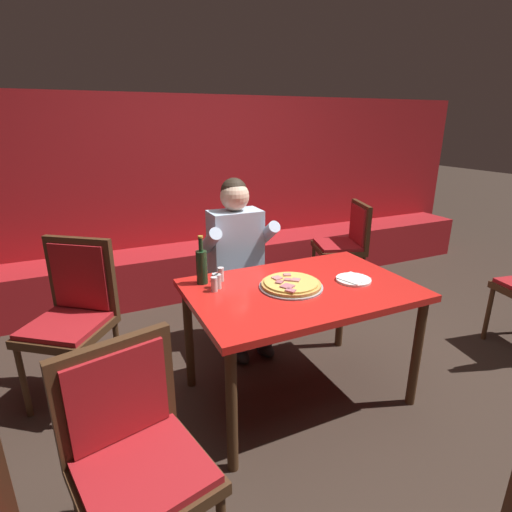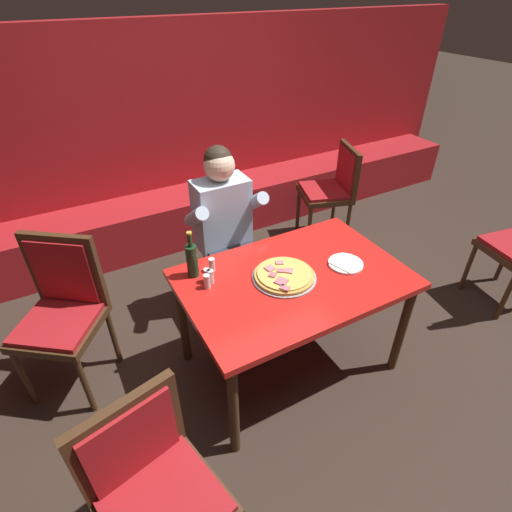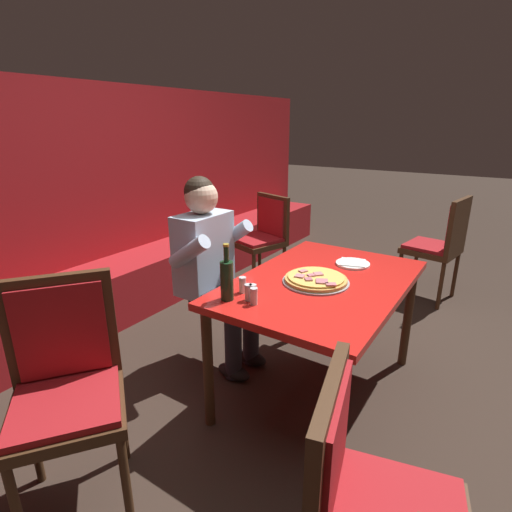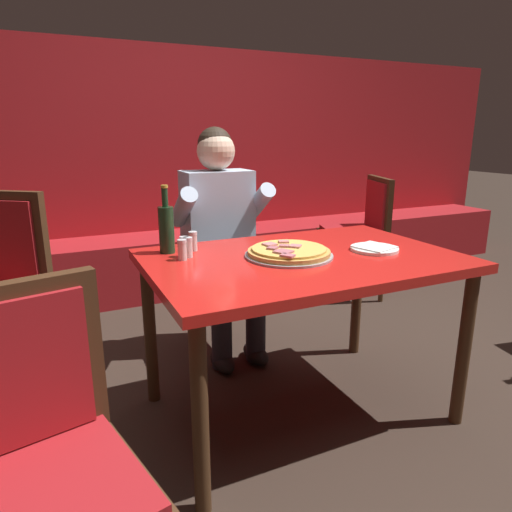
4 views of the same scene
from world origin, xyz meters
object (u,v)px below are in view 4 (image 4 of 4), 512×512
Objects in this scene: main_dining_table at (302,274)px; shaker_black_pepper at (182,251)px; diner_seated_blue_shirt at (223,233)px; beer_bottle at (166,228)px; shaker_parmesan at (193,242)px; shaker_oregano at (188,248)px; shaker_red_pepper_flakes at (184,248)px; dining_chair_far_right at (28,462)px; dining_chair_far_left at (361,226)px; plate_white_paper at (374,248)px; pizza at (289,252)px.

shaker_black_pepper reaches higher than main_dining_table.
shaker_black_pepper is 0.70m from diner_seated_blue_shirt.
beer_bottle is 0.13m from shaker_parmesan.
shaker_oregano reaches higher than main_dining_table.
shaker_oregano is (0.06, -0.11, -0.07)m from beer_bottle.
dining_chair_far_right is (-0.60, -0.83, -0.23)m from shaker_red_pepper_flakes.
dining_chair_far_left is at bearing 30.80° from shaker_oregano.
shaker_oregano is at bearing 163.31° from plate_white_paper.
beer_bottle is (-0.50, 0.30, 0.19)m from main_dining_table.
pizza is at bearing 170.04° from plate_white_paper.
shaker_oregano reaches higher than pizza.
shaker_red_pepper_flakes is (-0.79, 0.25, 0.03)m from plate_white_paper.
shaker_parmesan and shaker_black_pepper have the same top height.
shaker_red_pepper_flakes is 1.00× the size of shaker_black_pepper.
shaker_parmesan is at bearing -151.02° from dining_chair_far_left.
pizza is 1.74m from dining_chair_far_left.
shaker_parmesan is at bearing -8.15° from beer_bottle.
plate_white_paper is 0.83m from shaker_red_pepper_flakes.
dining_chair_far_left is (1.70, 1.02, -0.23)m from shaker_black_pepper.
beer_bottle reaches higher than plate_white_paper.
diner_seated_blue_shirt is 1.67m from dining_chair_far_right.
pizza is 1.27× the size of beer_bottle.
pizza reaches higher than main_dining_table.
shaker_parmesan is 0.07× the size of diner_seated_blue_shirt.
dining_chair_far_left is at bearing 30.13° from shaker_red_pepper_flakes.
main_dining_table is at bearing -22.17° from shaker_oregano.
main_dining_table is at bearing 171.10° from plate_white_paper.
main_dining_table is at bearing -15.79° from pizza.
dining_chair_far_right is (-0.56, -0.92, -0.30)m from beer_bottle.
shaker_parmesan is 0.54m from diner_seated_blue_shirt.
plate_white_paper is 0.81m from shaker_oregano.
diner_seated_blue_shirt is (0.42, 0.42, -0.14)m from beer_bottle.
shaker_parmesan is 1.00× the size of shaker_oregano.
beer_bottle is 0.13m from shaker_red_pepper_flakes.
dining_chair_far_left is at bearing 19.13° from diner_seated_blue_shirt.
dining_chair_far_right is (-1.06, -0.63, -0.11)m from main_dining_table.
diner_seated_blue_shirt is (0.39, 0.57, -0.07)m from shaker_black_pepper.
plate_white_paper is 2.44× the size of shaker_parmesan.
main_dining_table is 0.35m from plate_white_paper.
shaker_oregano is at bearing -62.66° from beer_bottle.
plate_white_paper is at bearing -9.96° from pizza.
main_dining_table is 0.62m from beer_bottle.
main_dining_table is 0.52m from shaker_black_pepper.
shaker_parmesan is (-0.33, 0.26, 0.02)m from pizza.
shaker_red_pepper_flakes is at bearing -149.87° from dining_chair_far_left.
diner_seated_blue_shirt is (-0.42, 0.77, -0.04)m from plate_white_paper.
shaker_oregano is at bearing -123.68° from diner_seated_blue_shirt.
shaker_black_pepper is at bearing -80.07° from beer_bottle.
dining_chair_far_left is at bearing 54.18° from plate_white_paper.
beer_bottle is 0.61m from diner_seated_blue_shirt.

